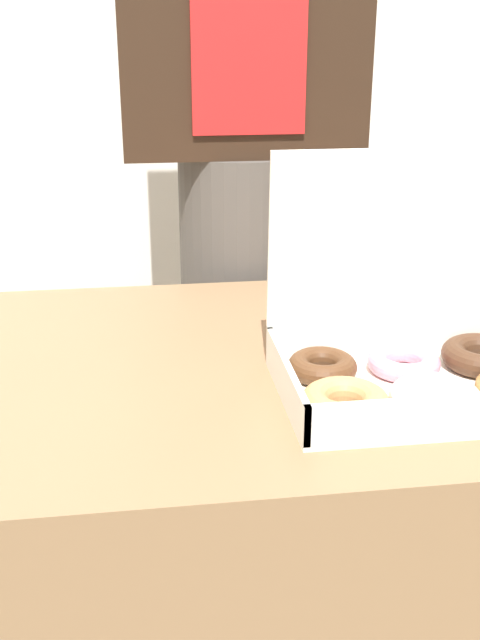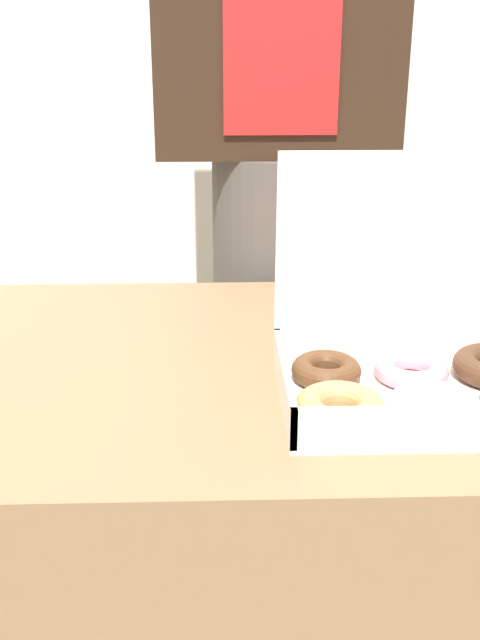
# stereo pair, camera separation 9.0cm
# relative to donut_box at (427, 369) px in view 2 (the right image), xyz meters

# --- Properties ---
(table) EXTENTS (1.04, 0.68, 0.72)m
(table) POSITION_rel_donut_box_xyz_m (-0.27, 0.13, -0.40)
(table) COLOR brown
(table) RESTS_ON ground_plane
(donut_box) EXTENTS (0.36, 0.25, 0.29)m
(donut_box) POSITION_rel_donut_box_xyz_m (0.00, 0.00, 0.00)
(donut_box) COLOR white
(donut_box) RESTS_ON table
(person_customer) EXTENTS (0.45, 0.25, 1.76)m
(person_customer) POSITION_rel_donut_box_xyz_m (-0.14, 0.64, 0.19)
(person_customer) COLOR #4C4742
(person_customer) RESTS_ON ground_plane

